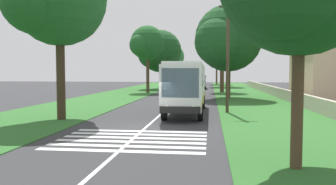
{
  "coord_description": "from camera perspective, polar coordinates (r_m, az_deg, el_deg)",
  "views": [
    {
      "loc": [
        -19.19,
        -3.53,
        3.14
      ],
      "look_at": [
        5.39,
        -0.54,
        1.6
      ],
      "focal_mm": 36.9,
      "sensor_mm": 36.0,
      "label": 1
    }
  ],
  "objects": [
    {
      "name": "trailing_minibus_0",
      "position": [
        61.95,
        5.31,
        2.06
      ],
      "size": [
        6.0,
        2.14,
        2.53
      ],
      "color": "silver",
      "rests_on": "ground"
    },
    {
      "name": "coach_bus",
      "position": [
        25.68,
        3.07,
        1.33
      ],
      "size": [
        11.16,
        2.62,
        3.73
      ],
      "color": "white",
      "rests_on": "ground"
    },
    {
      "name": "roadside_tree_right_1",
      "position": [
        40.05,
        9.64,
        8.5
      ],
      "size": [
        9.46,
        7.58,
        10.61
      ],
      "color": "#4C3826",
      "rests_on": "grass_verge_right"
    },
    {
      "name": "grass_verge_right",
      "position": [
        34.65,
        14.66,
        -1.73
      ],
      "size": [
        120.0,
        8.0,
        0.04
      ],
      "primitive_type": "cube",
      "color": "#2D6628",
      "rests_on": "ground"
    },
    {
      "name": "roadside_tree_left_2",
      "position": [
        23.81,
        -17.69,
        14.02
      ],
      "size": [
        7.4,
        5.99,
        10.68
      ],
      "color": "#3D2D1E",
      "rests_on": "grass_verge_left"
    },
    {
      "name": "grass_verge_left",
      "position": [
        36.28,
        -11.96,
        -1.45
      ],
      "size": [
        120.0,
        8.0,
        0.04
      ],
      "primitive_type": "cube",
      "color": "#2D6628",
      "rests_on": "ground"
    },
    {
      "name": "roadside_wall",
      "position": [
        40.09,
        18.54,
        -0.26
      ],
      "size": [
        70.0,
        0.4,
        1.12
      ],
      "primitive_type": "cube",
      "color": "#B2A893",
      "rests_on": "grass_verge_right"
    },
    {
      "name": "roadside_tree_left_0",
      "position": [
        83.43,
        0.5,
        5.83
      ],
      "size": [
        7.35,
        6.06,
        9.63
      ],
      "color": "#4C3826",
      "rests_on": "grass_verge_left"
    },
    {
      "name": "ground",
      "position": [
        19.76,
        -3.46,
        -5.59
      ],
      "size": [
        160.0,
        160.0,
        0.0
      ],
      "primitive_type": "plane",
      "color": "#333335"
    },
    {
      "name": "utility_pole",
      "position": [
        26.19,
        9.84,
        6.3
      ],
      "size": [
        0.24,
        1.4,
        8.46
      ],
      "color": "#473828",
      "rests_on": "grass_verge_right"
    },
    {
      "name": "roadside_tree_right_0",
      "position": [
        70.25,
        8.7,
        7.66
      ],
      "size": [
        7.88,
        6.71,
        11.72
      ],
      "color": "brown",
      "rests_on": "grass_verge_right"
    },
    {
      "name": "centre_line",
      "position": [
        34.51,
        1.04,
        -1.66
      ],
      "size": [
        110.0,
        0.16,
        0.01
      ],
      "primitive_type": "cube",
      "color": "silver",
      "rests_on": "ground"
    },
    {
      "name": "roadside_tree_right_2",
      "position": [
        83.01,
        7.99,
        7.11
      ],
      "size": [
        6.39,
        5.52,
        11.22
      ],
      "color": "brown",
      "rests_on": "grass_verge_right"
    },
    {
      "name": "zebra_crossing",
      "position": [
        16.01,
        -6.0,
        -7.76
      ],
      "size": [
        4.95,
        6.8,
        0.01
      ],
      "color": "silver",
      "rests_on": "ground"
    },
    {
      "name": "trailing_car_0",
      "position": [
        43.34,
        4.57,
        0.27
      ],
      "size": [
        4.3,
        1.78,
        1.43
      ],
      "color": "silver",
      "rests_on": "ground"
    },
    {
      "name": "roadside_tree_left_4",
      "position": [
        50.44,
        -3.55,
        8.02
      ],
      "size": [
        5.78,
        5.01,
        9.68
      ],
      "color": "#4C3826",
      "rests_on": "grass_verge_left"
    },
    {
      "name": "roadside_tree_right_4",
      "position": [
        51.77,
        8.85,
        7.5
      ],
      "size": [
        5.97,
        5.14,
        9.43
      ],
      "color": "#4C3826",
      "rests_on": "grass_verge_right"
    },
    {
      "name": "trailing_car_1",
      "position": [
        51.1,
        1.01,
        0.78
      ],
      "size": [
        4.3,
        1.78,
        1.43
      ],
      "color": "#B21E1E",
      "rests_on": "ground"
    },
    {
      "name": "roadside_tree_left_1",
      "position": [
        60.7,
        -1.48,
        6.65
      ],
      "size": [
        8.85,
        7.4,
        10.28
      ],
      "color": "brown",
      "rests_on": "grass_verge_left"
    }
  ]
}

